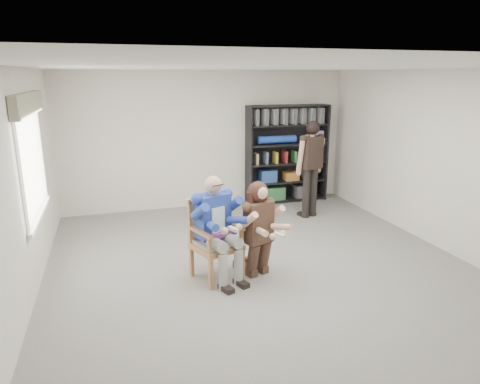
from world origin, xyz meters
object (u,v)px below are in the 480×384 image
object	(u,v)px
kneeling_woman	(260,231)
bookshelf	(287,154)
seated_man	(216,228)
armchair	(216,240)
standing_man	(311,170)

from	to	relation	value
kneeling_woman	bookshelf	xyz separation A→B (m)	(1.81, 3.31, 0.39)
kneeling_woman	bookshelf	world-z (taller)	bookshelf
seated_man	bookshelf	size ratio (longest dim) A/B	0.69
armchair	bookshelf	bearing A→B (deg)	33.65
bookshelf	armchair	bearing A→B (deg)	-126.85
kneeling_woman	armchair	bearing A→B (deg)	148.81
armchair	seated_man	bearing A→B (deg)	-109.50
standing_man	bookshelf	bearing A→B (deg)	72.98
seated_man	kneeling_woman	distance (m)	0.60
seated_man	armchair	bearing A→B (deg)	70.50
bookshelf	standing_man	distance (m)	1.16
standing_man	armchair	bearing A→B (deg)	-156.43
armchair	standing_man	size ratio (longest dim) A/B	0.59
standing_man	kneeling_woman	bearing A→B (deg)	-146.87
armchair	seated_man	size ratio (longest dim) A/B	0.77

